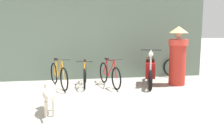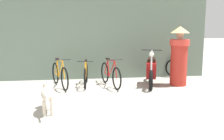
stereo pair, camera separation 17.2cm
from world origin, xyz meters
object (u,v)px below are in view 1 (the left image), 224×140
Objects in this scene: stray_dog at (49,93)px; spare_tire_left at (173,67)px; bicycle_2 at (110,74)px; person_in_robes at (178,55)px; bicycle_0 at (59,75)px; bicycle_1 at (85,75)px; motorcycle at (150,70)px.

stray_dog is 1.60× the size of spare_tire_left.
person_in_robes is (2.06, -0.17, 0.57)m from bicycle_2.
bicycle_1 is at bearing 77.92° from bicycle_0.
bicycle_0 is at bearing -166.88° from spare_tire_left.
stray_dog is at bearing -15.43° from bicycle_1.
bicycle_0 is 2.29m from stray_dog.
bicycle_1 is at bearing -115.74° from bicycle_2.
bicycle_1 is at bearing 23.68° from person_in_robes.
bicycle_1 is 1.99m from motorcycle.
motorcycle is 3.59m from stray_dog.
bicycle_0 is 1.46× the size of stray_dog.
motorcycle reaches higher than bicycle_0.
bicycle_1 is at bearing -165.29° from spare_tire_left.
bicycle_0 is at bearing -105.88° from bicycle_2.
bicycle_1 is 2.53m from stray_dog.
bicycle_2 is at bearing 82.10° from bicycle_1.
spare_tire_left is at bearing -76.72° from person_in_robes.
motorcycle is (1.25, -0.03, 0.10)m from bicycle_2.
motorcycle is at bearing 69.32° from bicycle_0.
motorcycle is (2.74, -0.10, 0.09)m from bicycle_0.
stray_dog is at bearing -141.55° from spare_tire_left.
bicycle_0 reaches higher than bicycle_1.
stray_dog is at bearing -48.94° from bicycle_2.
bicycle_1 reaches higher than spare_tire_left.
person_in_robes is 1.34m from spare_tire_left.
bicycle_2 is 0.86× the size of motorcycle.
bicycle_0 is 0.90× the size of person_in_robes.
stray_dog is 4.22m from person_in_robes.
motorcycle is at bearing 20.60° from person_in_robes.
person_in_robes is at bearing 72.53° from bicycle_2.
motorcycle is at bearing 75.97° from bicycle_2.
spare_tire_left is (4.02, 3.19, -0.07)m from stray_dog.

